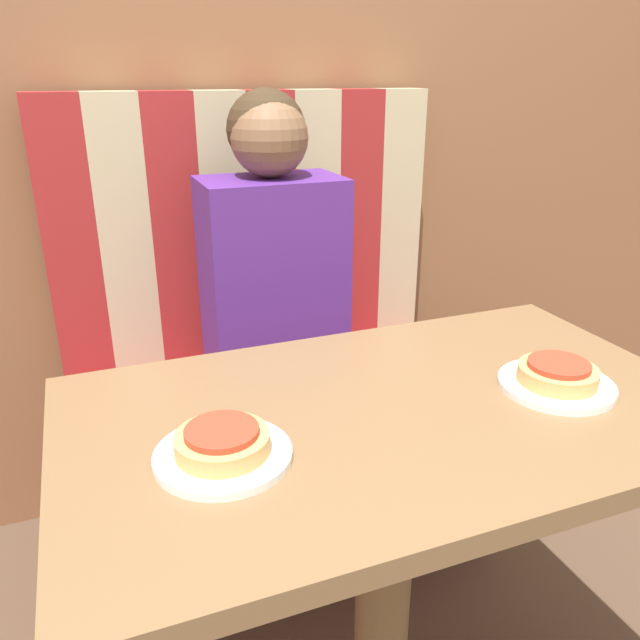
# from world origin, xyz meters

# --- Properties ---
(wall_back) EXTENTS (7.00, 0.05, 2.60)m
(wall_back) POSITION_xyz_m (0.00, 0.97, 1.30)
(wall_back) COLOR brown
(wall_back) RESTS_ON ground_plane
(booth_seat) EXTENTS (1.03, 0.57, 0.49)m
(booth_seat) POSITION_xyz_m (0.00, 0.63, 0.25)
(booth_seat) COLOR maroon
(booth_seat) RESTS_ON ground_plane
(booth_backrest) EXTENTS (1.03, 0.10, 0.70)m
(booth_backrest) POSITION_xyz_m (0.00, 0.87, 0.85)
(booth_backrest) COLOR maroon
(booth_backrest) RESTS_ON booth_seat
(dining_table) EXTENTS (1.03, 0.60, 0.74)m
(dining_table) POSITION_xyz_m (0.00, 0.00, 0.64)
(dining_table) COLOR brown
(dining_table) RESTS_ON ground_plane
(person) EXTENTS (0.33, 0.22, 0.71)m
(person) POSITION_xyz_m (0.00, 0.63, 0.84)
(person) COLOR #4C237A
(person) RESTS_ON booth_seat
(plate_left) EXTENTS (0.19, 0.19, 0.01)m
(plate_left) POSITION_xyz_m (-0.28, -0.05, 0.75)
(plate_left) COLOR white
(plate_left) RESTS_ON dining_table
(plate_right) EXTENTS (0.19, 0.19, 0.01)m
(plate_right) POSITION_xyz_m (0.28, -0.05, 0.75)
(plate_right) COLOR white
(plate_right) RESTS_ON dining_table
(pizza_left) EXTENTS (0.13, 0.13, 0.04)m
(pizza_left) POSITION_xyz_m (-0.28, -0.05, 0.77)
(pizza_left) COLOR tan
(pizza_left) RESTS_ON plate_left
(pizza_right) EXTENTS (0.13, 0.13, 0.04)m
(pizza_right) POSITION_xyz_m (0.28, -0.05, 0.77)
(pizza_right) COLOR tan
(pizza_right) RESTS_ON plate_right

